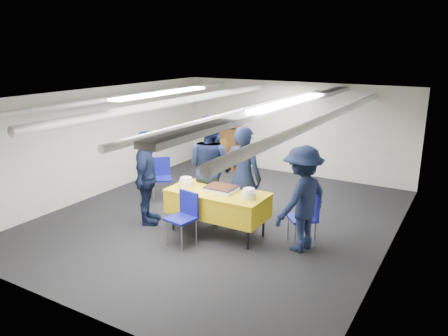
{
  "coord_description": "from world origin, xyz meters",
  "views": [
    {
      "loc": [
        3.96,
        -6.62,
        3.15
      ],
      "look_at": [
        0.18,
        -0.2,
        1.05
      ],
      "focal_mm": 35.0,
      "sensor_mm": 36.0,
      "label": 1
    }
  ],
  "objects": [
    {
      "name": "sailor_b",
      "position": [
        -0.17,
        -0.09,
        0.98
      ],
      "size": [
        1.07,
        0.91,
        1.96
      ],
      "primitive_type": "imported",
      "rotation": [
        0.0,
        0.0,
        2.96
      ],
      "color": "black",
      "rests_on": "ground"
    },
    {
      "name": "serving_table",
      "position": [
        0.32,
        -0.65,
        0.56
      ],
      "size": [
        1.72,
        0.81,
        0.77
      ],
      "color": "black",
      "rests_on": "ground"
    },
    {
      "name": "chair_right",
      "position": [
        1.78,
        -0.25,
        0.53
      ],
      "size": [
        0.59,
        0.59,
        0.87
      ],
      "color": "gray",
      "rests_on": "ground"
    },
    {
      "name": "sailor_d",
      "position": [
        1.76,
        -0.49,
        0.85
      ],
      "size": [
        0.91,
        1.22,
        1.69
      ],
      "primitive_type": "imported",
      "rotation": [
        0.0,
        0.0,
        -1.85
      ],
      "color": "black",
      "rests_on": "ground"
    },
    {
      "name": "ground",
      "position": [
        0.0,
        0.0,
        0.0
      ],
      "size": [
        7.0,
        7.0,
        0.0
      ],
      "primitive_type": "plane",
      "color": "black",
      "rests_on": "ground"
    },
    {
      "name": "chair_left",
      "position": [
        -1.67,
        0.32,
        0.53
      ],
      "size": [
        0.59,
        0.59,
        0.87
      ],
      "color": "gray",
      "rests_on": "ground"
    },
    {
      "name": "podium",
      "position": [
        -1.6,
        3.05,
        0.61
      ],
      "size": [
        0.62,
        0.53,
        1.25
      ],
      "color": "brown",
      "rests_on": "ground"
    },
    {
      "name": "chair_near",
      "position": [
        0.05,
        -1.24,
        0.53
      ],
      "size": [
        0.48,
        0.48,
        0.87
      ],
      "color": "gray",
      "rests_on": "ground"
    },
    {
      "name": "room_shell",
      "position": [
        0.09,
        0.41,
        1.81
      ],
      "size": [
        6.0,
        7.0,
        2.3
      ],
      "color": "beige",
      "rests_on": "ground"
    },
    {
      "name": "plate_stack_right",
      "position": [
        0.94,
        -0.7,
        0.85
      ],
      "size": [
        0.23,
        0.23,
        0.17
      ],
      "color": "white",
      "rests_on": "serving_table"
    },
    {
      "name": "sailor_c",
      "position": [
        -1.02,
        -0.9,
        0.86
      ],
      "size": [
        0.83,
        1.09,
        1.72
      ],
      "primitive_type": "imported",
      "rotation": [
        0.0,
        0.0,
        2.04
      ],
      "color": "black",
      "rests_on": "ground"
    },
    {
      "name": "sailor_a",
      "position": [
        0.57,
        -0.2,
        0.92
      ],
      "size": [
        0.69,
        0.47,
        1.85
      ],
      "primitive_type": "imported",
      "rotation": [
        0.0,
        0.0,
        3.18
      ],
      "color": "black",
      "rests_on": "ground"
    },
    {
      "name": "sheet_cake",
      "position": [
        0.37,
        -0.61,
        0.81
      ],
      "size": [
        0.52,
        0.41,
        0.09
      ],
      "color": "white",
      "rests_on": "serving_table"
    },
    {
      "name": "plate_stack_left",
      "position": [
        -0.29,
        -0.7,
        0.85
      ],
      "size": [
        0.24,
        0.24,
        0.16
      ],
      "color": "white",
      "rests_on": "serving_table"
    }
  ]
}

